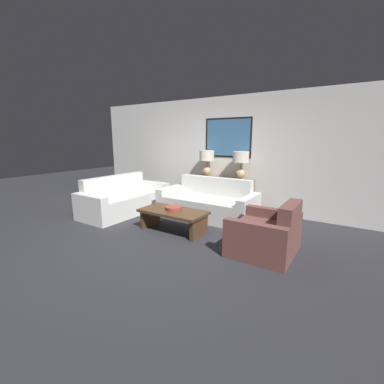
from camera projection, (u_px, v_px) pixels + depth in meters
ground_plane at (163, 239)px, 4.38m from camera, size 20.00×20.00×0.00m
back_wall at (228, 153)px, 6.18m from camera, size 8.13×0.12×2.65m
console_table at (222, 194)px, 6.15m from camera, size 1.43×0.39×0.76m
table_lamp_left at (207, 160)px, 6.22m from camera, size 0.36×0.36×0.64m
table_lamp_right at (241, 162)px, 5.75m from camera, size 0.36×0.36×0.64m
couch_by_back_wall at (208, 204)px, 5.59m from camera, size 2.09×0.93×0.83m
couch_by_side at (125, 200)px, 5.96m from camera, size 0.93×2.09×0.83m
coffee_table at (173, 216)px, 4.71m from camera, size 1.24×0.62×0.40m
decorative_bowl at (174, 208)px, 4.70m from camera, size 0.31×0.31×0.07m
armchair_near_back_wall at (266, 235)px, 3.81m from camera, size 0.88×1.00×0.80m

